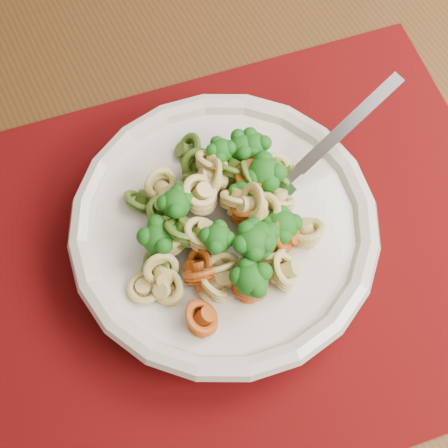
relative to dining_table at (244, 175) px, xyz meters
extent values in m
cube|color=#4A2D14|center=(0.00, 0.00, 0.09)|extent=(1.47, 1.18, 0.04)
cube|color=#54030A|center=(-0.03, -0.14, 0.12)|extent=(0.54, 0.45, 0.00)
cylinder|color=beige|center=(-0.04, -0.12, 0.12)|extent=(0.11, 0.11, 0.01)
cylinder|color=beige|center=(-0.04, -0.12, 0.14)|extent=(0.23, 0.23, 0.03)
torus|color=beige|center=(-0.04, -0.12, 0.15)|extent=(0.25, 0.25, 0.02)
camera|label=1|loc=(-0.07, -0.32, 0.62)|focal=50.00mm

